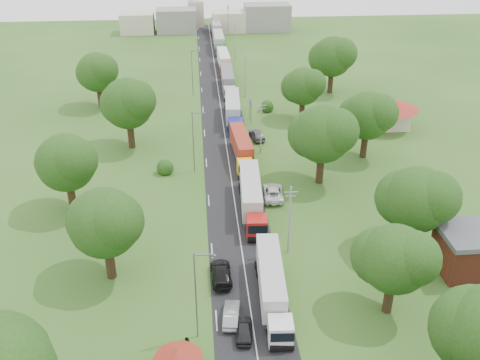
{
  "coord_description": "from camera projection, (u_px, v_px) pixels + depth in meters",
  "views": [
    {
      "loc": [
        -4.63,
        -58.83,
        38.1
      ],
      "look_at": [
        0.82,
        6.17,
        3.0
      ],
      "focal_mm": 40.0,
      "sensor_mm": 36.0,
      "label": 1
    }
  ],
  "objects": [
    {
      "name": "ground",
      "position": [
        238.0,
        223.0,
        70.02
      ],
      "size": [
        260.0,
        260.0,
        0.0
      ],
      "primitive_type": "plane",
      "color": "#2B531B",
      "rests_on": "ground"
    },
    {
      "name": "road",
      "position": [
        228.0,
        157.0,
        87.57
      ],
      "size": [
        8.0,
        200.0,
        0.04
      ],
      "primitive_type": "cube",
      "color": "black",
      "rests_on": "ground"
    },
    {
      "name": "info_sign",
      "position": [
        250.0,
        106.0,
        99.69
      ],
      "size": [
        0.12,
        3.1,
        4.1
      ],
      "color": "slate",
      "rests_on": "ground"
    },
    {
      "name": "pole_1",
      "position": [
        290.0,
        219.0,
        62.06
      ],
      "size": [
        1.6,
        0.24,
        9.0
      ],
      "color": "gray",
      "rests_on": "ground"
    },
    {
      "name": "pole_2",
      "position": [
        261.0,
        127.0,
        86.63
      ],
      "size": [
        1.6,
        0.24,
        9.0
      ],
      "color": "gray",
      "rests_on": "ground"
    },
    {
      "name": "pole_3",
      "position": [
        245.0,
        75.0,
        111.2
      ],
      "size": [
        1.6,
        0.24,
        9.0
      ],
      "color": "gray",
      "rests_on": "ground"
    },
    {
      "name": "pole_4",
      "position": [
        235.0,
        42.0,
        135.77
      ],
      "size": [
        1.6,
        0.24,
        9.0
      ],
      "color": "gray",
      "rests_on": "ground"
    },
    {
      "name": "pole_5",
      "position": [
        228.0,
        19.0,
        160.34
      ],
      "size": [
        1.6,
        0.24,
        9.0
      ],
      "color": "gray",
      "rests_on": "ground"
    },
    {
      "name": "lamp_0",
      "position": [
        197.0,
        292.0,
        49.44
      ],
      "size": [
        2.03,
        0.22,
        10.0
      ],
      "color": "slate",
      "rests_on": "ground"
    },
    {
      "name": "lamp_1",
      "position": [
        194.0,
        139.0,
        80.16
      ],
      "size": [
        2.03,
        0.22,
        10.0
      ],
      "color": "slate",
      "rests_on": "ground"
    },
    {
      "name": "lamp_2",
      "position": [
        193.0,
        71.0,
        110.87
      ],
      "size": [
        2.03,
        0.22,
        10.0
      ],
      "color": "slate",
      "rests_on": "ground"
    },
    {
      "name": "tree_2",
      "position": [
        394.0,
        258.0,
        52.25
      ],
      "size": [
        8.0,
        8.0,
        10.1
      ],
      "color": "#382616",
      "rests_on": "ground"
    },
    {
      "name": "tree_3",
      "position": [
        417.0,
        199.0,
        61.18
      ],
      "size": [
        8.8,
        8.8,
        11.07
      ],
      "color": "#382616",
      "rests_on": "ground"
    },
    {
      "name": "tree_4",
      "position": [
        323.0,
        133.0,
        76.18
      ],
      "size": [
        9.6,
        9.6,
        12.05
      ],
      "color": "#382616",
      "rests_on": "ground"
    },
    {
      "name": "tree_5",
      "position": [
        367.0,
        115.0,
        84.15
      ],
      "size": [
        8.8,
        8.8,
        11.07
      ],
      "color": "#382616",
      "rests_on": "ground"
    },
    {
      "name": "tree_6",
      "position": [
        303.0,
        86.0,
        98.83
      ],
      "size": [
        8.0,
        8.0,
        10.1
      ],
      "color": "#382616",
      "rests_on": "ground"
    },
    {
      "name": "tree_7",
      "position": [
        332.0,
        56.0,
        112.09
      ],
      "size": [
        9.6,
        9.6,
        12.05
      ],
      "color": "#382616",
      "rests_on": "ground"
    },
    {
      "name": "tree_10",
      "position": [
        105.0,
        222.0,
        56.85
      ],
      "size": [
        8.8,
        8.8,
        11.07
      ],
      "color": "#382616",
      "rests_on": "ground"
    },
    {
      "name": "tree_11",
      "position": [
        66.0,
        162.0,
        69.5
      ],
      "size": [
        8.8,
        8.8,
        11.07
      ],
      "color": "#382616",
      "rests_on": "ground"
    },
    {
      "name": "tree_12",
      "position": [
        128.0,
        103.0,
        87.21
      ],
      "size": [
        9.6,
        9.6,
        12.05
      ],
      "color": "#382616",
      "rests_on": "ground"
    },
    {
      "name": "tree_13",
      "position": [
        97.0,
        72.0,
        104.45
      ],
      "size": [
        8.8,
        8.8,
        11.07
      ],
      "color": "#382616",
      "rests_on": "ground"
    },
    {
      "name": "house_brick",
      "position": [
        476.0,
        250.0,
        60.15
      ],
      "size": [
        8.6,
        6.6,
        5.2
      ],
      "color": "maroon",
      "rests_on": "ground"
    },
    {
      "name": "house_cream",
      "position": [
        389.0,
        109.0,
        96.83
      ],
      "size": [
        10.08,
        10.08,
        5.8
      ],
      "color": "beige",
      "rests_on": "ground"
    },
    {
      "name": "distant_town",
      "position": [
        211.0,
        20.0,
        164.94
      ],
      "size": [
        52.0,
        8.0,
        8.0
      ],
      "color": "gray",
      "rests_on": "ground"
    },
    {
      "name": "church",
      "position": [
        196.0,
        9.0,
        170.72
      ],
      "size": [
        5.0,
        5.0,
        12.3
      ],
      "color": "beige",
      "rests_on": "ground"
    },
    {
      "name": "truck_0",
      "position": [
        272.0,
        285.0,
        55.65
      ],
      "size": [
        3.08,
        14.31,
        3.95
      ],
      "color": "white",
      "rests_on": "ground"
    },
    {
      "name": "truck_1",
      "position": [
        251.0,
        196.0,
        71.62
      ],
      "size": [
        3.25,
        15.22,
        4.21
      ],
      "color": "#A81813",
      "rests_on": "ground"
    },
    {
      "name": "truck_2",
      "position": [
        242.0,
        148.0,
        85.72
      ],
      "size": [
        3.08,
        13.88,
        3.83
      ],
      "color": "yellow",
      "rests_on": "ground"
    },
    {
      "name": "truck_3",
      "position": [
        233.0,
        110.0,
        100.14
      ],
      "size": [
        3.25,
        15.35,
        4.24
      ],
      "color": "navy",
      "rests_on": "ground"
    },
    {
      "name": "truck_4",
      "position": [
        228.0,
        81.0,
        116.0
      ],
      "size": [
        2.73,
        14.56,
        4.03
      ],
      "color": "#BBBBBB",
      "rests_on": "ground"
    },
    {
      "name": "truck_5",
      "position": [
        224.0,
        61.0,
        129.76
      ],
      "size": [
        2.81,
        14.31,
        3.96
      ],
      "color": "#A91F1A",
      "rests_on": "ground"
    },
    {
      "name": "truck_6",
      "position": [
        219.0,
        42.0,
        145.84
      ],
      "size": [
        2.7,
        15.19,
        4.21
      ],
      "color": "#24602D",
      "rests_on": "ground"
    },
    {
      "name": "truck_7",
      "position": [
        216.0,
        29.0,
        159.85
      ],
      "size": [
        2.82,
        15.21,
        4.21
      ],
      "color": "#ACACAC",
      "rests_on": "ground"
    },
    {
      "name": "car_lane_front",
      "position": [
        244.0,
        330.0,
        51.86
      ],
      "size": [
        1.97,
        4.18,
        1.38
      ],
      "primitive_type": "imported",
      "rotation": [
        0.0,
        0.0,
        3.06
      ],
      "color": "black",
      "rests_on": "ground"
    },
    {
      "name": "car_lane_mid",
      "position": [
        231.0,
        314.0,
        53.73
      ],
      "size": [
        2.07,
        4.52,
        1.44
      ],
      "primitive_type": "imported",
      "rotation": [
        0.0,
        0.0,
        3.01
      ],
      "color": "gray",
      "rests_on": "ground"
    },
    {
      "name": "car_lane_rear",
      "position": [
        221.0,
        273.0,
        59.43
      ],
      "size": [
        2.38,
        5.56,
        1.6
      ],
      "primitive_type": "imported",
      "rotation": [
        0.0,
        0.0,
        3.17
      ],
      "color": "black",
      "rests_on": "ground"
    },
    {
      "name": "car_verge_near",
      "position": [
        273.0,
        192.0,
        75.42
      ],
      "size": [
        3.08,
        6.05,
        1.64
      ],
      "primitive_type": "imported",
      "rotation": [
        0.0,
        0.0,
        3.08
      ],
      "color": "silver",
      "rests_on": "ground"
    },
    {
      "name": "car_verge_far",
      "position": [
        257.0,
        135.0,
        93.37
      ],
      "size": [
        2.71,
        5.15,
        1.67
      ],
      "primitive_type": "imported",
      "rotation": [
        0.0,
        0.0,
        3.3
      ],
      "color": "#55575D",
      "rests_on": "ground"
    },
    {
      "name": "pedestrian_booth",
      "position": [
        187.0,
        345.0,
        49.81
      ],
      "size": [
        0.96,
        1.06,
        1.77
      ],
      "primitive_type": "imported",
      "rotation": [
        0.0,
        0.0,
        -1.16
      ],
      "color": "gray",
      "rests_on": "ground"
    }
  ]
}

